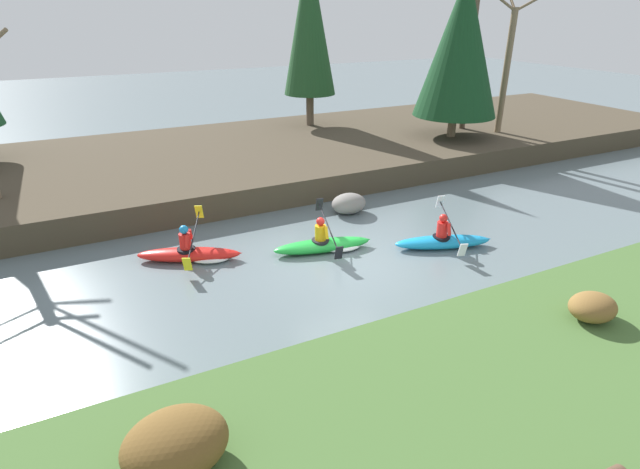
{
  "coord_description": "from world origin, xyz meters",
  "views": [
    {
      "loc": [
        -5.74,
        -10.03,
        6.12
      ],
      "look_at": [
        -0.36,
        0.89,
        0.55
      ],
      "focal_mm": 28.0,
      "sensor_mm": 36.0,
      "label": 1
    }
  ],
  "objects_px": {
    "kayaker_lead": "(444,240)",
    "kayaker_trailing": "(193,253)",
    "kayaker_middle": "(326,244)",
    "boulder_midstream": "(349,203)"
  },
  "relations": [
    {
      "from": "kayaker_lead",
      "to": "kayaker_trailing",
      "type": "bearing_deg",
      "value": 179.55
    },
    {
      "from": "kayaker_middle",
      "to": "boulder_midstream",
      "type": "bearing_deg",
      "value": 59.41
    },
    {
      "from": "kayaker_trailing",
      "to": "boulder_midstream",
      "type": "bearing_deg",
      "value": 35.94
    },
    {
      "from": "kayaker_trailing",
      "to": "boulder_midstream",
      "type": "distance_m",
      "value": 5.43
    },
    {
      "from": "kayaker_trailing",
      "to": "boulder_midstream",
      "type": "xyz_separation_m",
      "value": [
        5.32,
        1.1,
        0.13
      ]
    },
    {
      "from": "kayaker_middle",
      "to": "boulder_midstream",
      "type": "distance_m",
      "value": 2.87
    },
    {
      "from": "boulder_midstream",
      "to": "kayaker_middle",
      "type": "bearing_deg",
      "value": -131.57
    },
    {
      "from": "kayaker_middle",
      "to": "boulder_midstream",
      "type": "height_order",
      "value": "kayaker_middle"
    },
    {
      "from": "kayaker_middle",
      "to": "boulder_midstream",
      "type": "xyz_separation_m",
      "value": [
        1.9,
        2.15,
        0.13
      ]
    },
    {
      "from": "kayaker_lead",
      "to": "kayaker_trailing",
      "type": "relative_size",
      "value": 1.01
    }
  ]
}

